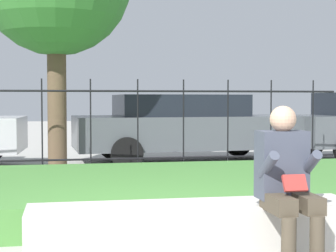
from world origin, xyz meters
TOP-DOWN VIEW (x-y plane):
  - stone_bench at (0.22, 0.00)m, footprint 2.68×0.56m
  - person_seated_reader at (0.89, -0.32)m, footprint 0.42×0.73m
  - grass_berm at (0.00, 2.43)m, footprint 9.75×3.47m
  - iron_fence at (-0.00, 4.81)m, footprint 7.75×0.03m
  - car_parked_center at (1.69, 7.00)m, footprint 4.79×2.21m

SIDE VIEW (x-z plane):
  - grass_berm at x=0.00m, z-range 0.00..0.33m
  - stone_bench at x=0.22m, z-range -0.03..0.44m
  - person_seated_reader at x=0.89m, z-range 0.06..1.32m
  - car_parked_center at x=1.69m, z-range 0.05..1.46m
  - iron_fence at x=0.00m, z-range 0.04..1.69m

